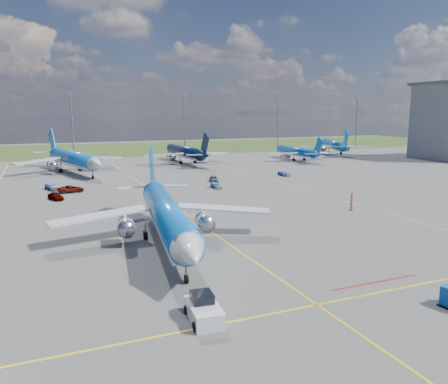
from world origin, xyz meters
name	(u,v)px	position (x,y,z in m)	size (l,w,h in m)	color
ground	(224,241)	(0.00, 0.00, 0.00)	(400.00, 400.00, 0.00)	#52524F
grass_strip	(92,150)	(0.00, 150.00, 0.00)	(400.00, 80.00, 0.01)	#2D4719
taxiway_lines	(167,200)	(0.17, 27.70, 0.01)	(60.25, 160.00, 0.02)	yellow
floodlight_masts	(131,122)	(10.00, 110.00, 12.56)	(202.20, 0.50, 22.70)	slate
warning_post	(352,201)	(26.00, 8.00, 1.50)	(0.50, 0.50, 3.00)	red
bg_jet_nnw	(74,173)	(-12.68, 73.63, 0.00)	(31.60, 41.47, 10.86)	blue
bg_jet_n	(185,163)	(21.96, 84.79, 0.00)	(29.64, 38.91, 10.19)	#07183D
bg_jet_ne	(296,160)	(59.31, 78.38, 0.00)	(24.19, 31.75, 8.32)	blue
bg_jet_ene	(333,154)	(85.20, 92.70, 0.00)	(29.12, 38.22, 10.01)	blue
main_airliner	(168,243)	(-6.82, 1.70, 0.00)	(29.98, 39.36, 10.31)	blue
pushback_tug	(204,310)	(-9.64, -18.85, 0.81)	(2.59, 6.03, 2.01)	silver
service_car_a	(56,196)	(-18.46, 36.09, 0.70)	(1.65, 4.09, 1.39)	#999999
service_car_b	(71,189)	(-15.28, 43.11, 0.70)	(2.32, 5.03, 1.40)	#999999
service_car_c	(214,179)	(16.30, 45.12, 0.63)	(1.76, 4.32, 1.25)	#999999
baggage_tug_w	(216,186)	(13.42, 36.46, 0.44)	(1.25, 4.25, 0.95)	#1B45A7
baggage_tug_c	(52,187)	(-18.73, 47.61, 0.55)	(2.90, 5.38, 1.17)	#184A94
baggage_tug_e	(284,174)	(36.02, 46.80, 0.47)	(1.30, 4.50, 1.01)	#184195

